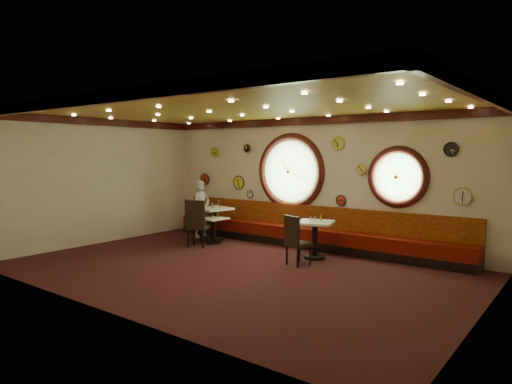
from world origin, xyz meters
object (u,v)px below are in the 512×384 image
at_px(condiment_a_pepper, 213,206).
at_px(waiter, 201,209).
at_px(condiment_a_salt, 212,205).
at_px(condiment_c_bottle, 321,218).
at_px(condiment_c_pepper, 315,219).
at_px(condiment_a_bottle, 219,204).
at_px(table_b, 214,227).
at_px(condiment_b_pepper, 213,216).
at_px(condiment_b_salt, 212,215).
at_px(condiment_c_salt, 310,218).
at_px(chair_c, 295,237).
at_px(chair_b, 197,220).
at_px(chair_a, 194,219).
at_px(table_a, 214,220).
at_px(condiment_b_bottle, 218,214).
at_px(table_c, 315,235).

height_order(condiment_a_pepper, waiter, waiter).
height_order(condiment_a_salt, condiment_c_bottle, condiment_a_salt).
bearing_deg(condiment_c_pepper, condiment_a_bottle, 173.62).
xyz_separation_m(table_b, condiment_b_pepper, (0.04, -0.06, 0.29)).
bearing_deg(condiment_b_salt, condiment_c_salt, 1.37).
distance_m(table_b, chair_c, 3.05).
bearing_deg(chair_b, waiter, 106.21).
bearing_deg(condiment_c_bottle, chair_a, -170.90).
xyz_separation_m(condiment_a_salt, condiment_b_salt, (0.31, -0.32, -0.23)).
relative_size(table_a, condiment_c_pepper, 8.55).
bearing_deg(condiment_a_pepper, condiment_a_bottle, 77.04).
xyz_separation_m(table_b, condiment_a_pepper, (-0.23, 0.24, 0.52)).
height_order(chair_a, condiment_a_pepper, chair_a).
height_order(condiment_b_salt, condiment_b_bottle, condiment_b_bottle).
height_order(condiment_a_salt, condiment_a_bottle, condiment_a_bottle).
bearing_deg(condiment_a_salt, chair_b, -67.91).
height_order(condiment_c_salt, waiter, waiter).
distance_m(table_c, condiment_c_bottle, 0.41).
relative_size(condiment_a_salt, condiment_b_salt, 1.07).
bearing_deg(condiment_b_pepper, condiment_a_pepper, 131.22).
bearing_deg(condiment_a_salt, condiment_b_pepper, -44.89).
height_order(table_c, condiment_b_bottle, condiment_b_bottle).
xyz_separation_m(condiment_c_salt, condiment_c_bottle, (0.23, 0.06, 0.03)).
xyz_separation_m(table_a, chair_a, (-0.10, -0.65, 0.09)).
bearing_deg(condiment_a_bottle, condiment_c_salt, -6.11).
bearing_deg(condiment_c_salt, condiment_b_salt, -178.63).
bearing_deg(table_c, condiment_a_salt, 175.20).
xyz_separation_m(chair_b, condiment_a_salt, (-0.40, 0.99, 0.27)).
bearing_deg(condiment_a_pepper, condiment_b_bottle, -24.41).
bearing_deg(condiment_c_salt, table_a, 176.94).
height_order(condiment_a_pepper, condiment_c_bottle, condiment_c_bottle).
xyz_separation_m(condiment_b_pepper, condiment_c_bottle, (3.02, 0.22, 0.20)).
bearing_deg(chair_c, table_c, 106.38).
height_order(condiment_c_pepper, waiter, waiter).
bearing_deg(condiment_b_salt, condiment_a_salt, 134.06).
distance_m(table_c, chair_c, 0.81).
height_order(chair_a, condiment_c_salt, chair_a).
distance_m(table_b, condiment_c_pepper, 3.00).
bearing_deg(condiment_a_salt, condiment_c_bottle, -3.15).
bearing_deg(condiment_a_pepper, chair_a, -99.67).
bearing_deg(chair_c, condiment_b_pepper, -176.31).
xyz_separation_m(table_b, condiment_a_salt, (-0.37, 0.34, 0.52)).
distance_m(condiment_a_salt, condiment_b_pepper, 0.62).
bearing_deg(chair_c, condiment_b_bottle, -179.57).
bearing_deg(condiment_c_pepper, chair_b, -166.37).
height_order(table_c, condiment_c_pepper, condiment_c_pepper).
height_order(condiment_b_salt, waiter, waiter).
height_order(table_c, condiment_a_salt, condiment_a_salt).
bearing_deg(table_c, condiment_c_bottle, 43.09).
bearing_deg(chair_a, condiment_b_salt, 75.69).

